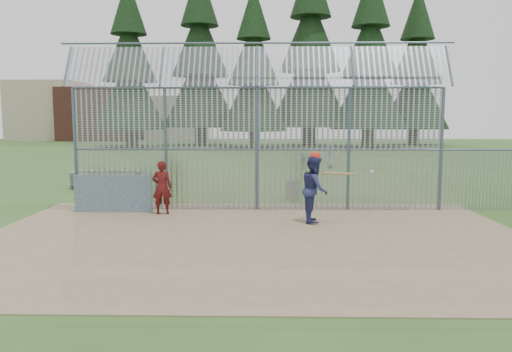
{
  "coord_description": "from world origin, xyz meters",
  "views": [
    {
      "loc": [
        0.3,
        -12.81,
        3.03
      ],
      "look_at": [
        0.0,
        2.0,
        1.3
      ],
      "focal_mm": 35.0,
      "sensor_mm": 36.0,
      "label": 1
    }
  ],
  "objects_px": {
    "dugout_wall": "(113,193)",
    "bleacher": "(106,179)",
    "trash_can": "(293,190)",
    "batter": "(315,189)",
    "onlooker": "(162,187)"
  },
  "relations": [
    {
      "from": "dugout_wall",
      "to": "onlooker",
      "type": "xyz_separation_m",
      "value": [
        1.64,
        -0.29,
        0.24
      ]
    },
    {
      "from": "dugout_wall",
      "to": "onlooker",
      "type": "height_order",
      "value": "onlooker"
    },
    {
      "from": "dugout_wall",
      "to": "bleacher",
      "type": "bearing_deg",
      "value": 109.96
    },
    {
      "from": "bleacher",
      "to": "dugout_wall",
      "type": "bearing_deg",
      "value": -70.04
    },
    {
      "from": "dugout_wall",
      "to": "trash_can",
      "type": "height_order",
      "value": "dugout_wall"
    },
    {
      "from": "onlooker",
      "to": "bleacher",
      "type": "bearing_deg",
      "value": -62.0
    },
    {
      "from": "onlooker",
      "to": "bleacher",
      "type": "xyz_separation_m",
      "value": [
        -3.66,
        5.86,
        -0.45
      ]
    },
    {
      "from": "onlooker",
      "to": "bleacher",
      "type": "distance_m",
      "value": 6.92
    },
    {
      "from": "batter",
      "to": "onlooker",
      "type": "height_order",
      "value": "batter"
    },
    {
      "from": "batter",
      "to": "bleacher",
      "type": "height_order",
      "value": "batter"
    },
    {
      "from": "dugout_wall",
      "to": "onlooker",
      "type": "bearing_deg",
      "value": -10.22
    },
    {
      "from": "batter",
      "to": "onlooker",
      "type": "bearing_deg",
      "value": 79.54
    },
    {
      "from": "trash_can",
      "to": "bleacher",
      "type": "bearing_deg",
      "value": 159.43
    },
    {
      "from": "dugout_wall",
      "to": "batter",
      "type": "bearing_deg",
      "value": -12.61
    },
    {
      "from": "dugout_wall",
      "to": "trash_can",
      "type": "xyz_separation_m",
      "value": [
        5.88,
        2.59,
        -0.24
      ]
    }
  ]
}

